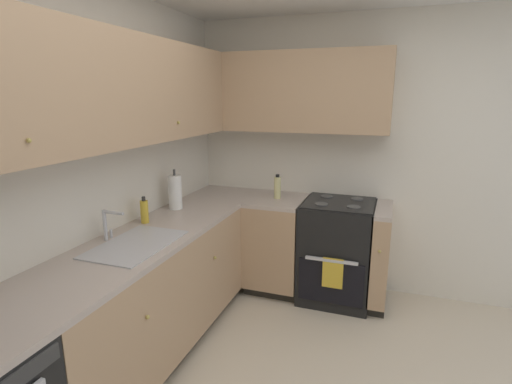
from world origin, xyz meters
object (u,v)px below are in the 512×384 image
at_px(oven_range, 337,250).
at_px(soap_bottle, 144,211).
at_px(oil_bottle, 277,187).
at_px(paper_towel_roll, 175,192).

bearing_deg(oven_range, soap_bottle, 128.75).
bearing_deg(soap_bottle, oil_bottle, -35.47).
relative_size(soap_bottle, paper_towel_roll, 0.58).
relative_size(soap_bottle, oil_bottle, 0.89).
height_order(soap_bottle, oil_bottle, oil_bottle).
relative_size(oven_range, paper_towel_roll, 3.04).
bearing_deg(paper_towel_roll, soap_bottle, 177.20).
xyz_separation_m(soap_bottle, oil_bottle, (1.02, -0.73, 0.02)).
height_order(soap_bottle, paper_towel_roll, paper_towel_roll).
bearing_deg(oven_range, paper_towel_roll, 116.30).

